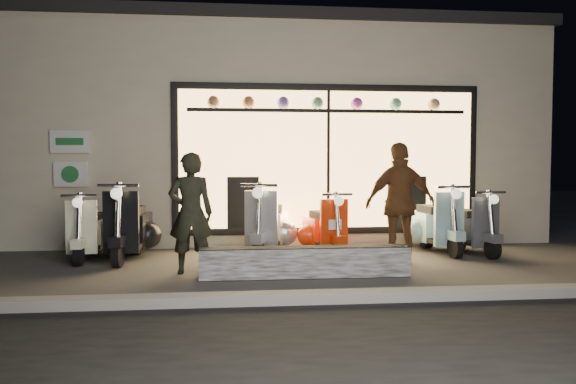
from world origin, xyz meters
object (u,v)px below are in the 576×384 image
(scooter_silver, at_px, (269,226))
(man, at_px, (191,213))
(graffiti_barrier, at_px, (305,262))
(scooter_red, at_px, (323,230))
(woman, at_px, (400,204))

(scooter_silver, relative_size, man, 0.97)
(man, bearing_deg, graffiti_barrier, 163.50)
(graffiti_barrier, xyz_separation_m, man, (-1.50, 0.42, 0.62))
(scooter_red, bearing_deg, graffiti_barrier, -116.24)
(scooter_red, bearing_deg, man, -154.62)
(graffiti_barrier, distance_m, man, 1.67)
(graffiti_barrier, bearing_deg, man, 164.46)
(scooter_red, height_order, man, man)
(scooter_silver, distance_m, man, 1.92)
(scooter_silver, height_order, scooter_red, scooter_silver)
(scooter_silver, xyz_separation_m, man, (-1.16, -1.49, 0.36))
(scooter_silver, bearing_deg, scooter_red, 12.87)
(scooter_red, bearing_deg, scooter_silver, 167.47)
(man, xyz_separation_m, woman, (3.01, 0.36, 0.08))
(graffiti_barrier, distance_m, woman, 1.84)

